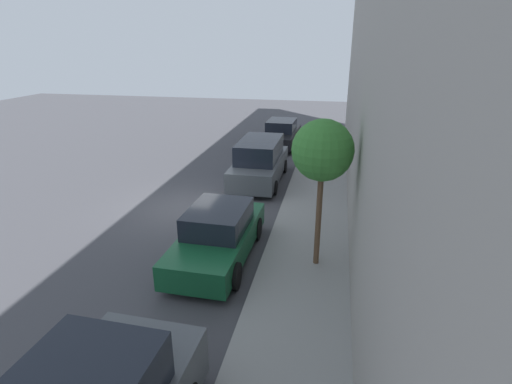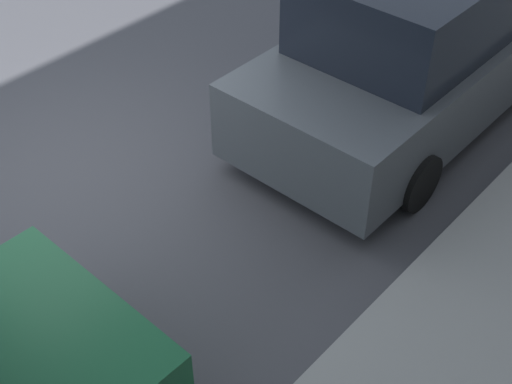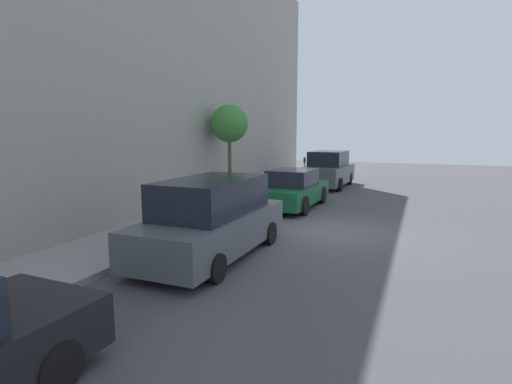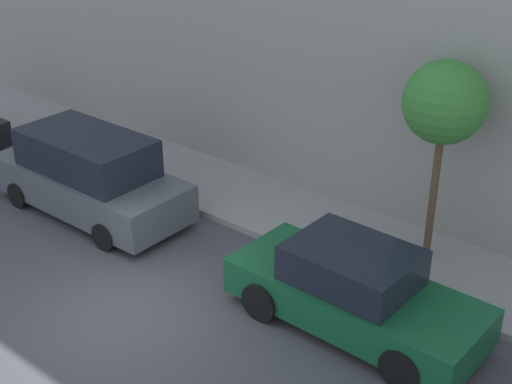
% 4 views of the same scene
% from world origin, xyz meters
% --- Properties ---
extents(ground_plane, '(60.00, 60.00, 0.00)m').
position_xyz_m(ground_plane, '(0.00, 0.00, 0.00)').
color(ground_plane, '#424247').
extents(sidewalk, '(2.44, 32.00, 0.15)m').
position_xyz_m(sidewalk, '(4.72, 0.00, 0.07)').
color(sidewalk, gray).
rests_on(sidewalk, ground_plane).
extents(building_facade, '(2.00, 32.00, 11.82)m').
position_xyz_m(building_facade, '(6.94, 0.00, 5.91)').
color(building_facade, gray).
rests_on(building_facade, ground_plane).
extents(parked_sedan_second, '(1.92, 4.54, 1.54)m').
position_xyz_m(parked_sedan_second, '(2.23, -3.35, 0.72)').
color(parked_sedan_second, '#14512D').
rests_on(parked_sedan_second, ground_plane).
extents(parked_minivan_third, '(2.02, 4.91, 1.90)m').
position_xyz_m(parked_minivan_third, '(2.10, 3.54, 0.92)').
color(parked_minivan_third, '#4C5156').
rests_on(parked_minivan_third, ground_plane).
extents(parked_sedan_fourth, '(1.92, 4.55, 1.54)m').
position_xyz_m(parked_sedan_fourth, '(2.12, 10.20, 0.73)').
color(parked_sedan_fourth, black).
rests_on(parked_sedan_fourth, ground_plane).
extents(street_tree, '(1.57, 1.57, 4.00)m').
position_xyz_m(street_tree, '(5.03, -3.34, 3.34)').
color(street_tree, brown).
rests_on(street_tree, sidewalk).
extents(fire_hydrant, '(0.20, 0.20, 0.69)m').
position_xyz_m(fire_hydrant, '(3.85, 12.55, 0.49)').
color(fire_hydrant, gold).
rests_on(fire_hydrant, sidewalk).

